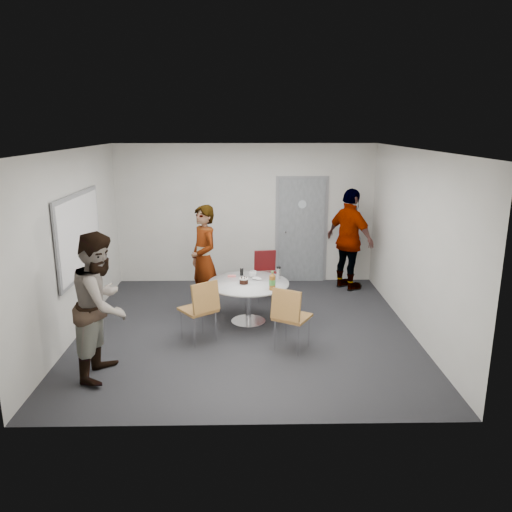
{
  "coord_description": "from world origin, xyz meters",
  "views": [
    {
      "loc": [
        0.02,
        -7.09,
        3.03
      ],
      "look_at": [
        0.16,
        0.25,
        1.1
      ],
      "focal_mm": 35.0,
      "sensor_mm": 36.0,
      "label": 1
    }
  ],
  "objects_px": {
    "door": "(301,230)",
    "person_right": "(350,240)",
    "person_left": "(101,305)",
    "chair_near_right": "(290,313)",
    "chair_near_left": "(201,305)",
    "person_main": "(204,259)",
    "chair_far": "(266,270)",
    "whiteboard": "(80,235)",
    "table": "(250,288)"
  },
  "relations": [
    {
      "from": "chair_near_right",
      "to": "person_left",
      "type": "bearing_deg",
      "value": -135.77
    },
    {
      "from": "table",
      "to": "chair_near_left",
      "type": "height_order",
      "value": "table"
    },
    {
      "from": "door",
      "to": "chair_near_left",
      "type": "bearing_deg",
      "value": -120.43
    },
    {
      "from": "chair_near_right",
      "to": "chair_far",
      "type": "xyz_separation_m",
      "value": [
        -0.24,
        2.23,
        -0.04
      ]
    },
    {
      "from": "door",
      "to": "person_main",
      "type": "bearing_deg",
      "value": -136.81
    },
    {
      "from": "door",
      "to": "person_left",
      "type": "distance_m",
      "value": 4.76
    },
    {
      "from": "table",
      "to": "person_left",
      "type": "distance_m",
      "value": 2.47
    },
    {
      "from": "door",
      "to": "chair_far",
      "type": "xyz_separation_m",
      "value": [
        -0.74,
        -1.01,
        -0.51
      ]
    },
    {
      "from": "whiteboard",
      "to": "chair_near_right",
      "type": "bearing_deg",
      "value": -17.25
    },
    {
      "from": "whiteboard",
      "to": "chair_near_right",
      "type": "height_order",
      "value": "whiteboard"
    },
    {
      "from": "person_left",
      "to": "person_right",
      "type": "height_order",
      "value": "person_right"
    },
    {
      "from": "chair_far",
      "to": "person_main",
      "type": "bearing_deg",
      "value": 25.83
    },
    {
      "from": "chair_near_right",
      "to": "person_main",
      "type": "distance_m",
      "value": 2.05
    },
    {
      "from": "door",
      "to": "person_left",
      "type": "bearing_deg",
      "value": -126.79
    },
    {
      "from": "person_right",
      "to": "table",
      "type": "bearing_deg",
      "value": 97.2
    },
    {
      "from": "chair_far",
      "to": "chair_near_left",
      "type": "bearing_deg",
      "value": 56.24
    },
    {
      "from": "door",
      "to": "chair_near_right",
      "type": "height_order",
      "value": "door"
    },
    {
      "from": "person_main",
      "to": "table",
      "type": "bearing_deg",
      "value": 27.11
    },
    {
      "from": "whiteboard",
      "to": "table",
      "type": "distance_m",
      "value": 2.68
    },
    {
      "from": "whiteboard",
      "to": "chair_near_left",
      "type": "xyz_separation_m",
      "value": [
        1.84,
        -0.65,
        -0.88
      ]
    },
    {
      "from": "chair_near_right",
      "to": "whiteboard",
      "type": "bearing_deg",
      "value": -166.89
    },
    {
      "from": "chair_near_right",
      "to": "chair_far",
      "type": "relative_size",
      "value": 1.08
    },
    {
      "from": "door",
      "to": "person_right",
      "type": "relative_size",
      "value": 1.11
    },
    {
      "from": "chair_near_right",
      "to": "person_right",
      "type": "bearing_deg",
      "value": 93.82
    },
    {
      "from": "person_main",
      "to": "person_right",
      "type": "distance_m",
      "value": 2.87
    },
    {
      "from": "whiteboard",
      "to": "chair_far",
      "type": "relative_size",
      "value": 2.22
    },
    {
      "from": "chair_far",
      "to": "table",
      "type": "bearing_deg",
      "value": 69.23
    },
    {
      "from": "person_main",
      "to": "chair_near_left",
      "type": "bearing_deg",
      "value": -25.83
    },
    {
      "from": "chair_far",
      "to": "person_left",
      "type": "relative_size",
      "value": 0.47
    },
    {
      "from": "person_right",
      "to": "chair_far",
      "type": "bearing_deg",
      "value": 72.62
    },
    {
      "from": "chair_near_right",
      "to": "person_main",
      "type": "height_order",
      "value": "person_main"
    },
    {
      "from": "chair_far",
      "to": "person_left",
      "type": "bearing_deg",
      "value": 46.36
    },
    {
      "from": "chair_far",
      "to": "whiteboard",
      "type": "bearing_deg",
      "value": 17.68
    },
    {
      "from": "chair_near_right",
      "to": "chair_far",
      "type": "bearing_deg",
      "value": 126.43
    },
    {
      "from": "chair_near_left",
      "to": "person_right",
      "type": "relative_size",
      "value": 0.49
    },
    {
      "from": "chair_near_right",
      "to": "person_right",
      "type": "height_order",
      "value": "person_right"
    },
    {
      "from": "person_left",
      "to": "person_right",
      "type": "bearing_deg",
      "value": -43.22
    },
    {
      "from": "whiteboard",
      "to": "chair_near_left",
      "type": "distance_m",
      "value": 2.14
    },
    {
      "from": "chair_near_left",
      "to": "person_left",
      "type": "bearing_deg",
      "value": -179.12
    },
    {
      "from": "door",
      "to": "person_right",
      "type": "height_order",
      "value": "door"
    },
    {
      "from": "person_left",
      "to": "door",
      "type": "bearing_deg",
      "value": -31.56
    },
    {
      "from": "chair_near_left",
      "to": "person_main",
      "type": "height_order",
      "value": "person_main"
    },
    {
      "from": "chair_near_left",
      "to": "chair_far",
      "type": "distance_m",
      "value": 2.16
    },
    {
      "from": "table",
      "to": "person_main",
      "type": "xyz_separation_m",
      "value": [
        -0.75,
        0.51,
        0.33
      ]
    },
    {
      "from": "table",
      "to": "person_main",
      "type": "distance_m",
      "value": 0.96
    },
    {
      "from": "chair_near_right",
      "to": "person_right",
      "type": "relative_size",
      "value": 0.48
    },
    {
      "from": "door",
      "to": "person_right",
      "type": "xyz_separation_m",
      "value": [
        0.85,
        -0.53,
        -0.07
      ]
    },
    {
      "from": "table",
      "to": "person_right",
      "type": "xyz_separation_m",
      "value": [
        1.88,
        1.65,
        0.39
      ]
    },
    {
      "from": "door",
      "to": "chair_near_left",
      "type": "relative_size",
      "value": 2.28
    },
    {
      "from": "person_right",
      "to": "door",
      "type": "bearing_deg",
      "value": 23.94
    }
  ]
}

